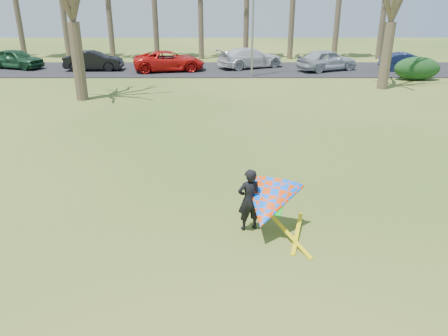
{
  "coord_description": "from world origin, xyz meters",
  "views": [
    {
      "loc": [
        -0.02,
        -9.39,
        5.74
      ],
      "look_at": [
        0.0,
        2.0,
        1.1
      ],
      "focal_mm": 35.0,
      "sensor_mm": 36.0,
      "label": 1
    }
  ],
  "objects_px": {
    "car_0": "(16,59)",
    "car_2": "(169,61)",
    "car_4": "(327,60)",
    "car_3": "(250,58)",
    "kite_flyer": "(266,203)",
    "car_1": "(94,61)",
    "car_5": "(407,62)",
    "streetlight": "(255,11)"
  },
  "relations": [
    {
      "from": "car_1",
      "to": "car_2",
      "type": "bearing_deg",
      "value": -93.96
    },
    {
      "from": "kite_flyer",
      "to": "car_0",
      "type": "bearing_deg",
      "value": 124.51
    },
    {
      "from": "car_1",
      "to": "car_4",
      "type": "relative_size",
      "value": 0.94
    },
    {
      "from": "car_4",
      "to": "kite_flyer",
      "type": "relative_size",
      "value": 1.95
    },
    {
      "from": "streetlight",
      "to": "car_0",
      "type": "bearing_deg",
      "value": 169.58
    },
    {
      "from": "car_0",
      "to": "kite_flyer",
      "type": "bearing_deg",
      "value": -126.55
    },
    {
      "from": "kite_flyer",
      "to": "car_3",
      "type": "bearing_deg",
      "value": 87.57
    },
    {
      "from": "kite_flyer",
      "to": "car_5",
      "type": "bearing_deg",
      "value": 61.75
    },
    {
      "from": "car_4",
      "to": "kite_flyer",
      "type": "xyz_separation_m",
      "value": [
        -6.83,
        -24.07,
        -0.01
      ]
    },
    {
      "from": "car_2",
      "to": "car_0",
      "type": "bearing_deg",
      "value": 73.25
    },
    {
      "from": "streetlight",
      "to": "car_4",
      "type": "relative_size",
      "value": 1.72
    },
    {
      "from": "car_1",
      "to": "streetlight",
      "type": "bearing_deg",
      "value": -103.31
    },
    {
      "from": "car_2",
      "to": "car_1",
      "type": "bearing_deg",
      "value": 76.28
    },
    {
      "from": "kite_flyer",
      "to": "car_1",
      "type": "bearing_deg",
      "value": 114.33
    },
    {
      "from": "car_1",
      "to": "kite_flyer",
      "type": "distance_m",
      "value": 26.55
    },
    {
      "from": "car_3",
      "to": "car_5",
      "type": "height_order",
      "value": "car_3"
    },
    {
      "from": "car_0",
      "to": "car_2",
      "type": "xyz_separation_m",
      "value": [
        12.08,
        -1.12,
        0.0
      ]
    },
    {
      "from": "car_3",
      "to": "car_1",
      "type": "bearing_deg",
      "value": 70.98
    },
    {
      "from": "car_1",
      "to": "car_4",
      "type": "height_order",
      "value": "car_4"
    },
    {
      "from": "car_1",
      "to": "car_5",
      "type": "xyz_separation_m",
      "value": [
        23.86,
        -0.15,
        -0.06
      ]
    },
    {
      "from": "car_3",
      "to": "car_4",
      "type": "height_order",
      "value": "car_4"
    },
    {
      "from": "car_0",
      "to": "streetlight",
      "type": "bearing_deg",
      "value": -81.48
    },
    {
      "from": "car_5",
      "to": "car_0",
      "type": "bearing_deg",
      "value": 91.53
    },
    {
      "from": "streetlight",
      "to": "kite_flyer",
      "type": "bearing_deg",
      "value": -92.96
    },
    {
      "from": "car_3",
      "to": "kite_flyer",
      "type": "bearing_deg",
      "value": 152.61
    },
    {
      "from": "car_5",
      "to": "car_2",
      "type": "bearing_deg",
      "value": 93.77
    },
    {
      "from": "streetlight",
      "to": "kite_flyer",
      "type": "distance_m",
      "value": 22.04
    },
    {
      "from": "car_0",
      "to": "car_4",
      "type": "relative_size",
      "value": 0.93
    },
    {
      "from": "car_0",
      "to": "car_3",
      "type": "xyz_separation_m",
      "value": [
        18.32,
        0.36,
        0.03
      ]
    },
    {
      "from": "car_1",
      "to": "car_3",
      "type": "xyz_separation_m",
      "value": [
        12.02,
        1.25,
        0.05
      ]
    },
    {
      "from": "car_3",
      "to": "kite_flyer",
      "type": "height_order",
      "value": "kite_flyer"
    },
    {
      "from": "car_0",
      "to": "car_2",
      "type": "bearing_deg",
      "value": -76.37
    },
    {
      "from": "streetlight",
      "to": "car_5",
      "type": "relative_size",
      "value": 2.01
    },
    {
      "from": "car_0",
      "to": "car_2",
      "type": "height_order",
      "value": "car_2"
    },
    {
      "from": "streetlight",
      "to": "car_0",
      "type": "relative_size",
      "value": 1.84
    },
    {
      "from": "car_1",
      "to": "kite_flyer",
      "type": "bearing_deg",
      "value": -157.34
    },
    {
      "from": "car_4",
      "to": "car_1",
      "type": "bearing_deg",
      "value": 65.15
    },
    {
      "from": "car_4",
      "to": "car_0",
      "type": "bearing_deg",
      "value": 63.13
    },
    {
      "from": "streetlight",
      "to": "car_4",
      "type": "distance_m",
      "value": 7.15
    },
    {
      "from": "streetlight",
      "to": "car_5",
      "type": "xyz_separation_m",
      "value": [
        11.8,
        2.34,
        -3.75
      ]
    },
    {
      "from": "car_2",
      "to": "kite_flyer",
      "type": "bearing_deg",
      "value": -179.27
    },
    {
      "from": "car_0",
      "to": "car_4",
      "type": "height_order",
      "value": "car_4"
    }
  ]
}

